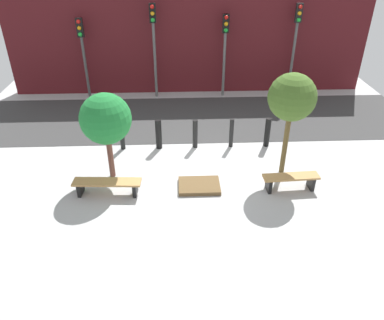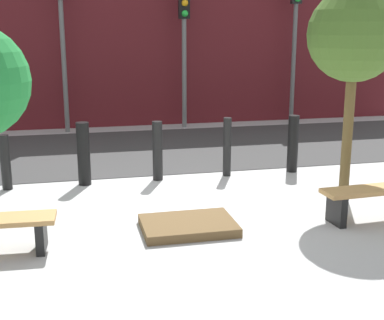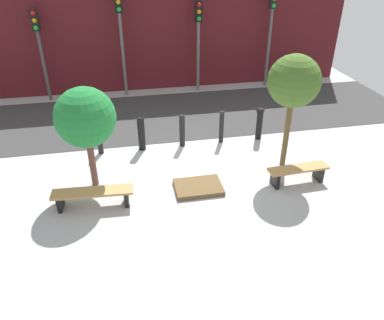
{
  "view_description": "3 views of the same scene",
  "coord_description": "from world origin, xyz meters",
  "px_view_note": "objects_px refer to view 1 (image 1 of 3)",
  "views": [
    {
      "loc": [
        -0.61,
        -10.08,
        6.49
      ],
      "look_at": [
        -0.19,
        -0.47,
        0.66
      ],
      "focal_mm": 35.0,
      "sensor_mm": 36.0,
      "label": 1
    },
    {
      "loc": [
        -1.45,
        -7.5,
        2.63
      ],
      "look_at": [
        0.22,
        -0.25,
        0.77
      ],
      "focal_mm": 50.0,
      "sensor_mm": 36.0,
      "label": 2
    },
    {
      "loc": [
        -1.72,
        -8.88,
        5.67
      ],
      "look_at": [
        -0.13,
        -0.79,
        0.8
      ],
      "focal_mm": 35.0,
      "sensor_mm": 36.0,
      "label": 3
    }
  ],
  "objects_px": {
    "tree_behind_left_bench": "(106,119)",
    "bench_left": "(107,184)",
    "bollard_far_left": "(122,137)",
    "bench_right": "(291,180)",
    "traffic_light_mid_east": "(225,41)",
    "bollard_right": "(231,133)",
    "bollard_left": "(159,134)",
    "traffic_light_west": "(82,44)",
    "tree_behind_right_bench": "(292,98)",
    "traffic_light_mid_west": "(154,35)",
    "bollard_far_right": "(267,132)",
    "bollard_center": "(195,134)",
    "traffic_light_east": "(296,34)",
    "planter_bed": "(199,186)"
  },
  "relations": [
    {
      "from": "bollard_far_left",
      "to": "traffic_light_mid_west",
      "type": "xyz_separation_m",
      "value": [
        1.0,
        4.92,
        2.32
      ]
    },
    {
      "from": "bench_right",
      "to": "traffic_light_east",
      "type": "bearing_deg",
      "value": 72.31
    },
    {
      "from": "tree_behind_left_bench",
      "to": "bollard_center",
      "type": "height_order",
      "value": "tree_behind_left_bench"
    },
    {
      "from": "bench_left",
      "to": "bollard_right",
      "type": "xyz_separation_m",
      "value": [
        3.93,
        2.67,
        0.21
      ]
    },
    {
      "from": "bench_left",
      "to": "planter_bed",
      "type": "height_order",
      "value": "bench_left"
    },
    {
      "from": "traffic_light_west",
      "to": "traffic_light_east",
      "type": "height_order",
      "value": "traffic_light_east"
    },
    {
      "from": "traffic_light_mid_west",
      "to": "bollard_far_left",
      "type": "bearing_deg",
      "value": -101.45
    },
    {
      "from": "bench_left",
      "to": "traffic_light_east",
      "type": "height_order",
      "value": "traffic_light_east"
    },
    {
      "from": "bollard_left",
      "to": "traffic_light_west",
      "type": "distance_m",
      "value": 6.24
    },
    {
      "from": "traffic_light_mid_west",
      "to": "traffic_light_mid_east",
      "type": "relative_size",
      "value": 1.12
    },
    {
      "from": "planter_bed",
      "to": "traffic_light_west",
      "type": "xyz_separation_m",
      "value": [
        -4.63,
        7.39,
        2.37
      ]
    },
    {
      "from": "bollard_center",
      "to": "traffic_light_east",
      "type": "xyz_separation_m",
      "value": [
        4.63,
        4.92,
        2.23
      ]
    },
    {
      "from": "tree_behind_right_bench",
      "to": "bollard_far_right",
      "type": "distance_m",
      "value": 2.62
    },
    {
      "from": "bollard_left",
      "to": "bollard_center",
      "type": "relative_size",
      "value": 1.03
    },
    {
      "from": "bollard_left",
      "to": "planter_bed",
      "type": "bearing_deg",
      "value": -62.85
    },
    {
      "from": "planter_bed",
      "to": "bollard_center",
      "type": "bearing_deg",
      "value": 90.0
    },
    {
      "from": "planter_bed",
      "to": "traffic_light_mid_west",
      "type": "height_order",
      "value": "traffic_light_mid_west"
    },
    {
      "from": "bollard_far_right",
      "to": "bench_right",
      "type": "bearing_deg",
      "value": -87.33
    },
    {
      "from": "bollard_right",
      "to": "bollard_far_left",
      "type": "bearing_deg",
      "value": 180.0
    },
    {
      "from": "bench_right",
      "to": "bollard_far_left",
      "type": "bearing_deg",
      "value": 149.59
    },
    {
      "from": "bench_left",
      "to": "traffic_light_west",
      "type": "bearing_deg",
      "value": 107.69
    },
    {
      "from": "tree_behind_right_bench",
      "to": "traffic_light_mid_west",
      "type": "height_order",
      "value": "traffic_light_mid_west"
    },
    {
      "from": "bench_left",
      "to": "bollard_center",
      "type": "height_order",
      "value": "bollard_center"
    },
    {
      "from": "planter_bed",
      "to": "traffic_light_west",
      "type": "distance_m",
      "value": 9.03
    },
    {
      "from": "bollard_center",
      "to": "traffic_light_east",
      "type": "height_order",
      "value": "traffic_light_east"
    },
    {
      "from": "bollard_right",
      "to": "traffic_light_mid_east",
      "type": "relative_size",
      "value": 0.29
    },
    {
      "from": "bench_right",
      "to": "traffic_light_east",
      "type": "height_order",
      "value": "traffic_light_east"
    },
    {
      "from": "bollard_far_right",
      "to": "bollard_right",
      "type": "bearing_deg",
      "value": 180.0
    },
    {
      "from": "traffic_light_mid_east",
      "to": "bench_right",
      "type": "bearing_deg",
      "value": -81.6
    },
    {
      "from": "tree_behind_left_bench",
      "to": "bench_left",
      "type": "bearing_deg",
      "value": -90.0
    },
    {
      "from": "planter_bed",
      "to": "traffic_light_mid_west",
      "type": "relative_size",
      "value": 0.3
    },
    {
      "from": "planter_bed",
      "to": "traffic_light_mid_east",
      "type": "bearing_deg",
      "value": 78.22
    },
    {
      "from": "traffic_light_mid_east",
      "to": "bench_left",
      "type": "bearing_deg",
      "value": -118.98
    },
    {
      "from": "bench_right",
      "to": "bollard_far_right",
      "type": "distance_m",
      "value": 2.68
    },
    {
      "from": "bench_right",
      "to": "traffic_light_mid_west",
      "type": "relative_size",
      "value": 0.41
    },
    {
      "from": "planter_bed",
      "to": "tree_behind_right_bench",
      "type": "bearing_deg",
      "value": 15.69
    },
    {
      "from": "bollard_right",
      "to": "traffic_light_mid_west",
      "type": "xyz_separation_m",
      "value": [
        -2.81,
        4.92,
        2.25
      ]
    },
    {
      "from": "tree_behind_right_bench",
      "to": "bollard_right",
      "type": "distance_m",
      "value": 2.96
    },
    {
      "from": "bollard_center",
      "to": "traffic_light_mid_west",
      "type": "distance_m",
      "value": 5.63
    },
    {
      "from": "bench_left",
      "to": "bollard_right",
      "type": "relative_size",
      "value": 1.85
    },
    {
      "from": "bollard_center",
      "to": "bollard_far_right",
      "type": "distance_m",
      "value": 2.54
    },
    {
      "from": "bollard_center",
      "to": "traffic_light_east",
      "type": "bearing_deg",
      "value": 46.76
    },
    {
      "from": "bollard_far_left",
      "to": "traffic_light_west",
      "type": "xyz_separation_m",
      "value": [
        -2.09,
        4.92,
        1.96
      ]
    },
    {
      "from": "bollard_far_left",
      "to": "bollard_center",
      "type": "bearing_deg",
      "value": 0.0
    },
    {
      "from": "bench_left",
      "to": "bollard_far_left",
      "type": "height_order",
      "value": "bollard_far_left"
    },
    {
      "from": "bollard_far_left",
      "to": "bench_right",
      "type": "bearing_deg",
      "value": -27.22
    },
    {
      "from": "planter_bed",
      "to": "traffic_light_west",
      "type": "height_order",
      "value": "traffic_light_west"
    },
    {
      "from": "bench_right",
      "to": "bollard_center",
      "type": "bearing_deg",
      "value": 131.68
    },
    {
      "from": "bollard_far_right",
      "to": "bench_left",
      "type": "bearing_deg",
      "value": -152.78
    },
    {
      "from": "bench_right",
      "to": "traffic_light_mid_west",
      "type": "xyz_separation_m",
      "value": [
        -4.2,
        7.59,
        2.45
      ]
    }
  ]
}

